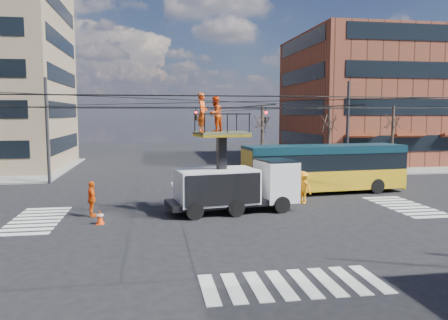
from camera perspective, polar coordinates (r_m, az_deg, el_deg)
ground at (r=23.54m, az=1.25°, el=-6.91°), size 120.00×120.00×0.00m
sidewalk_ne at (r=50.60m, az=20.60°, el=-0.28°), size 18.00×18.00×0.12m
crosswalks at (r=23.53m, az=1.25°, el=-6.88°), size 22.40×22.40×0.02m
building_ne at (r=53.43m, az=20.19°, el=7.51°), size 20.06×16.06×14.00m
overhead_network at (r=23.35m, az=0.91°, el=3.62°), size 24.24×24.24×8.00m
tree_a at (r=37.22m, az=5.02°, el=5.01°), size 2.00×2.00×6.00m
tree_b at (r=39.14m, az=13.59°, el=4.91°), size 2.00×2.00×6.00m
tree_c at (r=41.84m, az=21.20°, el=4.73°), size 2.00×2.00×6.00m
utility_truck at (r=23.55m, az=1.47°, el=-1.80°), size 7.28×3.52×6.34m
city_bus at (r=29.97m, az=12.93°, el=-0.92°), size 11.11×3.53×3.20m
traffic_cone at (r=21.91m, az=-15.90°, el=-7.19°), size 0.36×0.36×0.68m
worker_ground at (r=23.45m, az=-16.87°, el=-4.90°), size 0.74×1.17×1.85m
flagger at (r=26.18m, az=10.24°, el=-3.54°), size 1.27×1.43×1.93m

